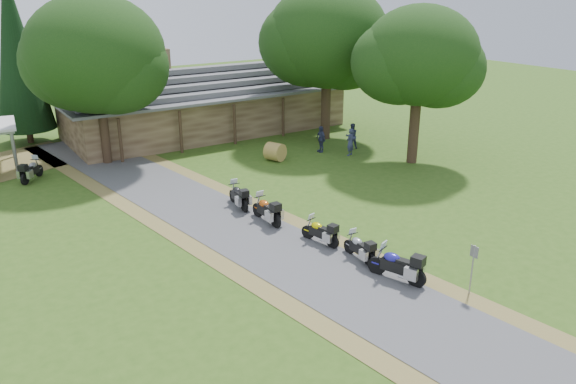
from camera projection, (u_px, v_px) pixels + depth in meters
ground at (341, 283)px, 20.95m from camera, size 120.00×120.00×0.00m
driveway at (273, 247)px, 23.83m from camera, size 51.95×51.95×0.00m
lodge at (206, 99)px, 42.01m from camera, size 21.40×9.40×4.90m
motorcycle_row_a at (397, 263)px, 20.90m from camera, size 1.35×2.18×1.42m
motorcycle_row_b at (360, 247)px, 22.54m from camera, size 0.65×1.75×1.18m
motorcycle_row_c at (320, 230)px, 23.97m from camera, size 0.97×1.85×1.21m
motorcycle_row_d at (266, 209)px, 26.11m from camera, size 0.70×2.01×1.36m
motorcycle_row_e at (238, 195)px, 27.91m from camera, size 0.83×1.97×1.31m
motorcycle_carport_b at (31, 169)px, 31.77m from camera, size 1.70×1.88×1.31m
person_a at (350, 140)px, 36.33m from camera, size 0.72×0.64×2.09m
person_b at (352, 134)px, 37.84m from camera, size 0.69×0.58×2.06m
person_c at (321, 137)px, 37.09m from camera, size 0.48×0.62×2.06m
hay_bale at (275, 152)px, 35.42m from camera, size 1.45×1.39×1.14m
sign_post at (472, 270)px, 19.90m from camera, size 0.35×0.06×1.92m
oak_lodge_left at (98, 76)px, 33.29m from camera, size 8.15×8.15×10.75m
oak_lodge_right at (327, 57)px, 38.79m from camera, size 8.37×8.37×11.62m
oak_driveway at (418, 77)px, 33.46m from camera, size 6.94×6.94×10.60m
cedar_near at (17, 58)px, 37.64m from camera, size 3.77×3.77×11.78m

